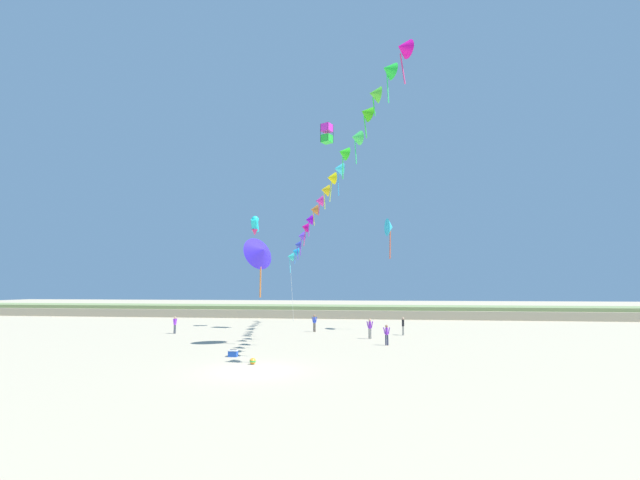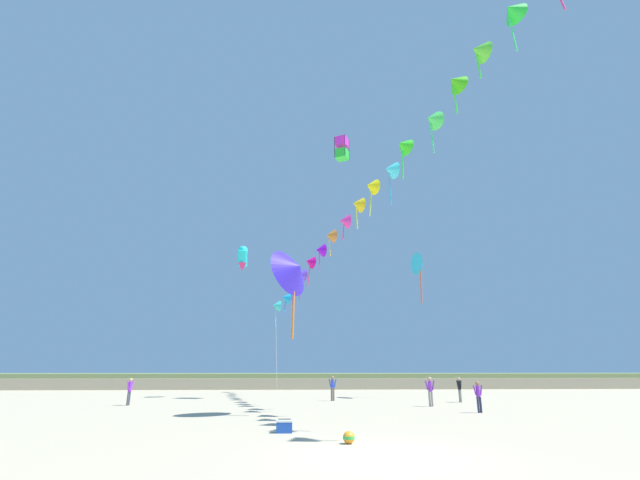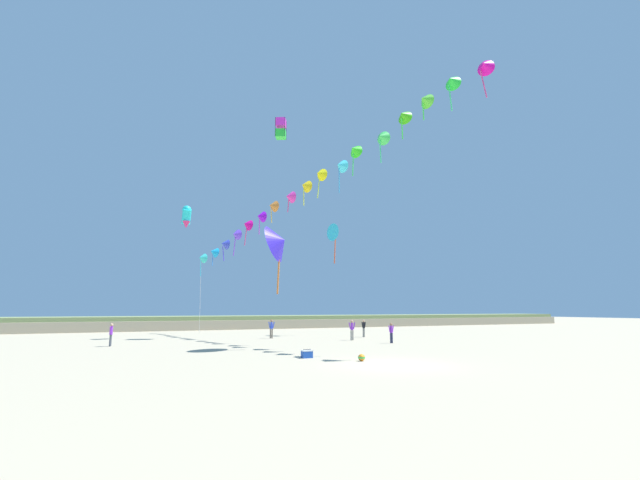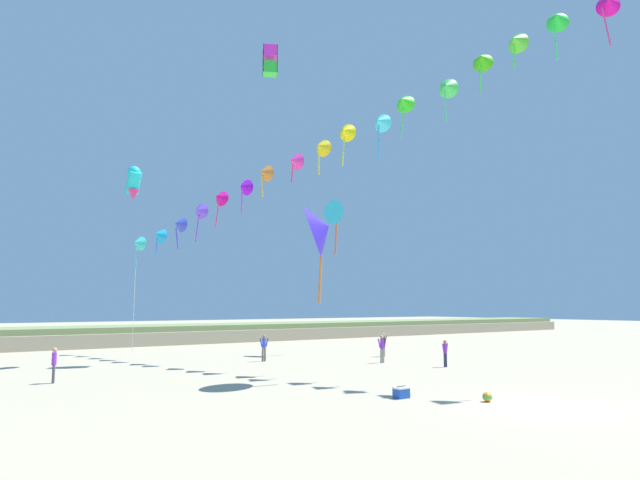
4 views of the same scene
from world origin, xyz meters
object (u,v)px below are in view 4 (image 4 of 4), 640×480
person_near_left (382,347)px  beach_cooler (401,393)px  person_far_right (445,351)px  large_kite_outer_drift (336,213)px  person_far_left (264,346)px  large_kite_mid_trail (320,229)px  large_kite_high_solo (270,61)px  person_mid_center (54,363)px  beach_ball (487,397)px  large_kite_low_lead (134,182)px  person_near_right (383,343)px

person_near_left → beach_cooler: 13.74m
person_far_right → large_kite_outer_drift: size_ratio=0.36×
person_far_left → large_kite_outer_drift: (7.68, 2.43, 9.72)m
large_kite_mid_trail → large_kite_outer_drift: (10.48, 12.61, 3.48)m
large_kite_high_solo → large_kite_outer_drift: large_kite_high_solo is taller
large_kite_high_solo → large_kite_outer_drift: (6.57, 0.93, -10.26)m
large_kite_outer_drift → person_mid_center: bearing=-164.4°
large_kite_mid_trail → large_kite_high_solo: size_ratio=2.43×
person_near_left → person_far_right: bearing=-71.4°
person_far_right → large_kite_mid_trail: 11.66m
beach_cooler → beach_ball: 3.19m
person_far_left → person_far_right: bearing=-52.6°
beach_cooler → beach_ball: size_ratio=1.59×
large_kite_high_solo → large_kite_low_lead: bearing=163.5°
beach_ball → large_kite_outer_drift: bearing=67.4°
beach_ball → large_kite_high_solo: bearing=84.1°
person_near_left → large_kite_outer_drift: 12.46m
person_near_left → large_kite_high_solo: bearing=124.2°
large_kite_low_lead → beach_cooler: size_ratio=3.83×
person_near_left → person_near_right: bearing=47.2°
person_near_right → large_kite_mid_trail: (-11.41, -8.35, 6.28)m
person_mid_center → large_kite_high_solo: (14.18, 4.85, 20.02)m
person_far_right → person_far_left: bearing=127.4°
beach_cooler → person_mid_center: bearing=129.0°
person_far_left → person_far_right: 11.42m
person_far_left → large_kite_low_lead: bearing=151.6°
person_near_left → beach_ball: 14.74m
beach_cooler → large_kite_mid_trail: bearing=88.2°
person_far_right → large_kite_outer_drift: bearing=86.3°
large_kite_outer_drift → person_far_right: bearing=-93.7°
person_mid_center → person_far_right: (20.01, -5.73, -0.04)m
large_kite_low_lead → large_kite_mid_trail: bearing=-71.8°
person_far_right → person_near_right: bearing=77.0°
person_mid_center → person_near_right: bearing=4.0°
large_kite_mid_trail → person_near_right: bearing=36.2°
beach_ball → beach_cooler: bearing=129.4°
person_near_left → large_kite_mid_trail: large_kite_mid_trail is taller
person_far_right → beach_ball: size_ratio=4.30×
person_near_right → beach_ball: size_ratio=4.48×
person_near_left → large_kite_high_solo: (-4.48, 6.59, 19.97)m
large_kite_mid_trail → beach_cooler: 8.99m
large_kite_low_lead → beach_ball: bearing=-73.7°
person_near_right → large_kite_outer_drift: (-0.92, 4.26, 9.76)m
large_kite_outer_drift → beach_cooler: (-10.66, -18.24, -10.49)m
person_near_left → person_far_left: size_ratio=1.01×
person_far_left → large_kite_high_solo: 20.07m
person_far_left → large_kite_low_lead: (-7.48, 4.04, 10.54)m
large_kite_mid_trail → person_far_right: bearing=6.4°
person_near_right → large_kite_low_lead: size_ratio=0.74×
person_near_left → large_kite_low_lead: 19.10m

